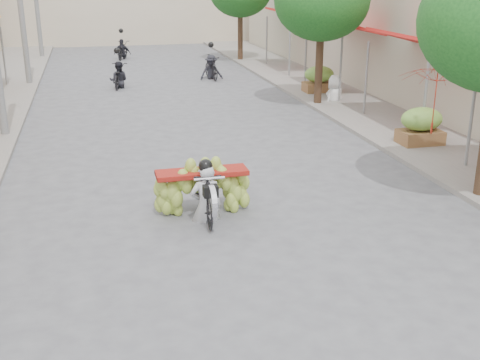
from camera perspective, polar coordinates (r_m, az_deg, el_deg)
name	(u,v)px	position (r m, az deg, el deg)	size (l,w,h in m)	color
ground	(312,331)	(8.74, 6.88, -14.03)	(120.00, 120.00, 0.00)	#5A5B60
sidewalk_right	(346,97)	(24.33, 10.06, 7.77)	(4.00, 60.00, 0.12)	gray
street_tree_mid	(322,0)	(22.35, 7.77, 16.53)	(3.40, 3.40, 5.25)	#3A2719
produce_crate_mid	(421,123)	(17.75, 16.81, 5.18)	(1.20, 0.88, 1.16)	brown
produce_crate_far	(319,77)	(24.82, 7.50, 9.66)	(1.20, 0.88, 1.16)	brown
banana_motorbike	(204,184)	(12.10, -3.41, -0.37)	(2.20, 1.95, 2.18)	black
market_umbrella	(439,66)	(16.31, 18.37, 10.26)	(2.42, 2.42, 1.80)	#AB2816
pedestrian	(336,75)	(23.22, 9.07, 9.80)	(1.08, 0.92, 1.89)	white
bg_motorbike_a	(118,71)	(26.59, -11.48, 10.11)	(1.01, 1.85, 1.95)	black
bg_motorbike_b	(211,62)	(28.19, -2.75, 11.16)	(1.11, 1.94, 1.95)	black
bg_motorbike_c	(122,45)	(35.50, -11.14, 12.42)	(1.13, 1.85, 1.95)	black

